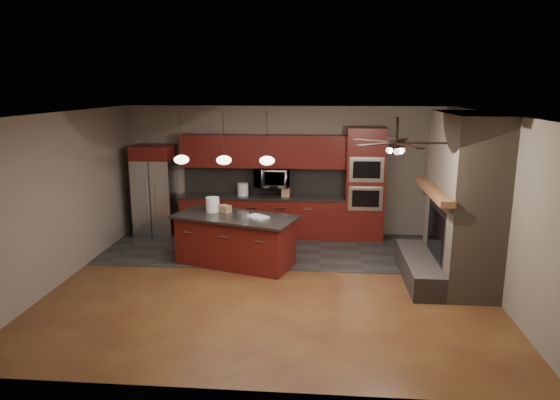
# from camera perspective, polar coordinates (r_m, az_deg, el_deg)

# --- Properties ---
(ground) EXTENTS (7.00, 7.00, 0.00)m
(ground) POSITION_cam_1_polar(r_m,az_deg,el_deg) (8.41, -0.91, -9.53)
(ground) COLOR brown
(ground) RESTS_ON ground
(ceiling) EXTENTS (7.00, 6.00, 0.02)m
(ceiling) POSITION_cam_1_polar(r_m,az_deg,el_deg) (7.79, -0.98, 9.89)
(ceiling) COLOR white
(ceiling) RESTS_ON back_wall
(back_wall) EXTENTS (7.00, 0.02, 2.80)m
(back_wall) POSITION_cam_1_polar(r_m,az_deg,el_deg) (10.91, 0.63, 3.35)
(back_wall) COLOR #71645A
(back_wall) RESTS_ON ground
(right_wall) EXTENTS (0.02, 6.00, 2.80)m
(right_wall) POSITION_cam_1_polar(r_m,az_deg,el_deg) (8.40, 23.57, -0.64)
(right_wall) COLOR #71645A
(right_wall) RESTS_ON ground
(left_wall) EXTENTS (0.02, 6.00, 2.80)m
(left_wall) POSITION_cam_1_polar(r_m,az_deg,el_deg) (9.02, -23.64, 0.24)
(left_wall) COLOR #71645A
(left_wall) RESTS_ON ground
(slate_tile_patch) EXTENTS (7.00, 2.40, 0.01)m
(slate_tile_patch) POSITION_cam_1_polar(r_m,az_deg,el_deg) (10.09, 0.11, -5.63)
(slate_tile_patch) COLOR #2D2C29
(slate_tile_patch) RESTS_ON ground
(fireplace_column) EXTENTS (1.30, 2.10, 2.80)m
(fireplace_column) POSITION_cam_1_polar(r_m,az_deg,el_deg) (8.66, 19.78, -0.64)
(fireplace_column) COLOR #716151
(fireplace_column) RESTS_ON ground
(back_cabinetry) EXTENTS (3.59, 0.64, 2.20)m
(back_cabinetry) POSITION_cam_1_polar(r_m,az_deg,el_deg) (10.81, -1.99, 0.51)
(back_cabinetry) COLOR #560F10
(back_cabinetry) RESTS_ON ground
(oven_tower) EXTENTS (0.80, 0.63, 2.38)m
(oven_tower) POSITION_cam_1_polar(r_m,az_deg,el_deg) (10.66, 9.66, 1.79)
(oven_tower) COLOR #560F10
(oven_tower) RESTS_ON ground
(microwave) EXTENTS (0.73, 0.41, 0.50)m
(microwave) POSITION_cam_1_polar(r_m,az_deg,el_deg) (10.71, -0.94, 2.62)
(microwave) COLOR silver
(microwave) RESTS_ON back_cabinetry
(refrigerator) EXTENTS (0.84, 0.75, 1.98)m
(refrigerator) POSITION_cam_1_polar(r_m,az_deg,el_deg) (11.18, -14.07, 1.05)
(refrigerator) COLOR silver
(refrigerator) RESTS_ON ground
(kitchen_island) EXTENTS (2.41, 1.63, 0.92)m
(kitchen_island) POSITION_cam_1_polar(r_m,az_deg,el_deg) (9.17, -5.12, -4.57)
(kitchen_island) COLOR #560F10
(kitchen_island) RESTS_ON ground
(white_bucket) EXTENTS (0.26, 0.26, 0.27)m
(white_bucket) POSITION_cam_1_polar(r_m,az_deg,el_deg) (9.37, -7.71, -0.51)
(white_bucket) COLOR white
(white_bucket) RESTS_ON kitchen_island
(paint_can) EXTENTS (0.27, 0.27, 0.13)m
(paint_can) POSITION_cam_1_polar(r_m,az_deg,el_deg) (8.77, -4.23, -1.81)
(paint_can) COLOR #B9BABF
(paint_can) RESTS_ON kitchen_island
(paint_tray) EXTENTS (0.46, 0.45, 0.04)m
(paint_tray) POSITION_cam_1_polar(r_m,az_deg,el_deg) (8.87, -2.61, -1.95)
(paint_tray) COLOR silver
(paint_tray) RESTS_ON kitchen_island
(cardboard_box) EXTENTS (0.26, 0.25, 0.13)m
(cardboard_box) POSITION_cam_1_polar(r_m,az_deg,el_deg) (9.30, -6.30, -1.01)
(cardboard_box) COLOR #8F6A4A
(cardboard_box) RESTS_ON kitchen_island
(counter_bucket) EXTENTS (0.30, 0.30, 0.26)m
(counter_bucket) POSITION_cam_1_polar(r_m,az_deg,el_deg) (10.79, -4.26, 1.21)
(counter_bucket) COLOR white
(counter_bucket) RESTS_ON back_cabinetry
(counter_box) EXTENTS (0.19, 0.15, 0.19)m
(counter_box) POSITION_cam_1_polar(r_m,az_deg,el_deg) (10.64, 0.68, 0.88)
(counter_box) COLOR #A37754
(counter_box) RESTS_ON back_cabinetry
(pendant_left) EXTENTS (0.26, 0.26, 0.92)m
(pendant_left) POSITION_cam_1_polar(r_m,az_deg,el_deg) (8.87, -11.20, 4.58)
(pendant_left) COLOR black
(pendant_left) RESTS_ON ceiling
(pendant_center) EXTENTS (0.26, 0.26, 0.92)m
(pendant_center) POSITION_cam_1_polar(r_m,az_deg,el_deg) (8.69, -6.43, 4.58)
(pendant_center) COLOR black
(pendant_center) RESTS_ON ceiling
(pendant_right) EXTENTS (0.26, 0.26, 0.92)m
(pendant_right) POSITION_cam_1_polar(r_m,az_deg,el_deg) (8.58, -1.49, 4.55)
(pendant_right) COLOR black
(pendant_right) RESTS_ON ceiling
(ceiling_fan) EXTENTS (1.27, 1.33, 0.41)m
(ceiling_fan) POSITION_cam_1_polar(r_m,az_deg,el_deg) (7.05, 13.16, 6.45)
(ceiling_fan) COLOR black
(ceiling_fan) RESTS_ON ceiling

